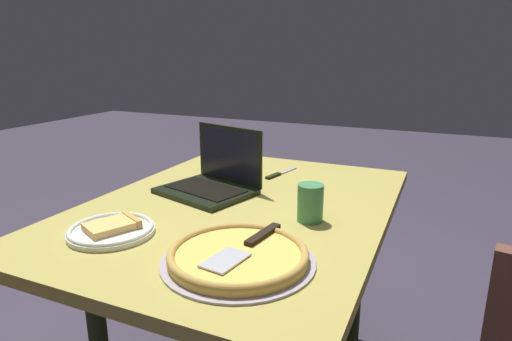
# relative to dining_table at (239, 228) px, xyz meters

# --- Properties ---
(dining_table) EXTENTS (1.28, 0.95, 0.74)m
(dining_table) POSITION_rel_dining_table_xyz_m (0.00, 0.00, 0.00)
(dining_table) COLOR #A59847
(dining_table) RESTS_ON ground_plane
(laptop) EXTENTS (0.33, 0.37, 0.23)m
(laptop) POSITION_rel_dining_table_xyz_m (0.08, 0.14, 0.13)
(laptop) COLOR black
(laptop) RESTS_ON dining_table
(pizza_plate) EXTENTS (0.24, 0.24, 0.04)m
(pizza_plate) POSITION_rel_dining_table_xyz_m (-0.37, 0.21, 0.10)
(pizza_plate) COLOR silver
(pizza_plate) RESTS_ON dining_table
(pizza_tray) EXTENTS (0.37, 0.37, 0.04)m
(pizza_tray) POSITION_rel_dining_table_xyz_m (-0.37, -0.18, 0.11)
(pizza_tray) COLOR #A59BA8
(pizza_tray) RESTS_ON dining_table
(table_knife) EXTENTS (0.21, 0.06, 0.01)m
(table_knife) POSITION_rel_dining_table_xyz_m (0.37, 0.00, 0.09)
(table_knife) COLOR #B9B4BF
(table_knife) RESTS_ON dining_table
(drink_cup) EXTENTS (0.08, 0.08, 0.11)m
(drink_cup) POSITION_rel_dining_table_xyz_m (-0.05, -0.26, 0.15)
(drink_cup) COLOR #458D57
(drink_cup) RESTS_ON dining_table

